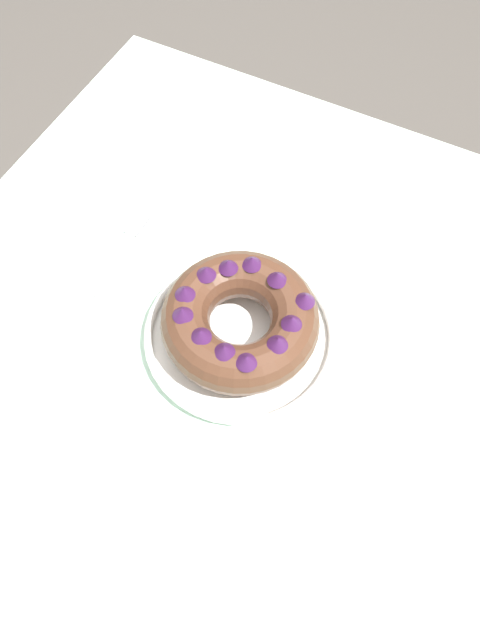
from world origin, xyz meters
TOP-DOWN VIEW (x-y plane):
  - ground_plane at (0.00, 0.00)m, footprint 8.00×8.00m
  - dining_table at (0.00, 0.00)m, footprint 1.11×1.05m
  - serving_dish at (-0.03, -0.02)m, footprint 0.29×0.29m
  - bundt_cake at (-0.03, -0.02)m, footprint 0.23×0.23m
  - fork at (-0.28, 0.05)m, footprint 0.02×0.19m
  - serving_knife at (-0.31, 0.02)m, footprint 0.02×0.21m
  - cake_knife at (-0.26, 0.02)m, footprint 0.02×0.18m

SIDE VIEW (x-z plane):
  - ground_plane at x=0.00m, z-range 0.00..0.00m
  - dining_table at x=0.00m, z-range 0.28..1.06m
  - serving_knife at x=-0.31m, z-range 0.77..0.78m
  - fork at x=-0.28m, z-range 0.78..0.78m
  - cake_knife at x=-0.26m, z-range 0.77..0.78m
  - serving_dish at x=-0.03m, z-range 0.78..0.80m
  - bundt_cake at x=-0.03m, z-range 0.79..0.88m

